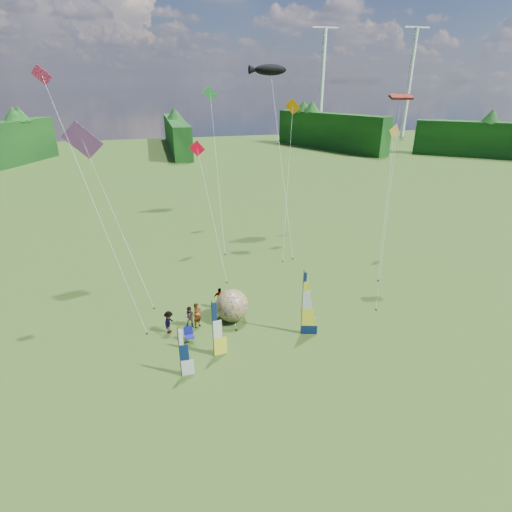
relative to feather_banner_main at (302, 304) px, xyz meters
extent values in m
plane|color=#455C27|center=(-1.77, -2.49, -2.34)|extent=(220.00, 220.00, 0.00)
sphere|color=#000E80|center=(-4.16, 2.94, -1.16)|extent=(2.59, 2.59, 2.37)
imported|color=#66594C|center=(-6.69, 2.66, -1.41)|extent=(0.81, 0.78, 1.87)
imported|color=#66594C|center=(-7.20, 2.73, -1.53)|extent=(0.87, 0.62, 1.62)
imported|color=#66594C|center=(-8.65, 2.42, -1.51)|extent=(0.81, 1.14, 1.66)
imported|color=#66594C|center=(-4.74, 4.69, -1.47)|extent=(1.08, 0.90, 1.74)
camera|label=1|loc=(-8.73, -21.36, 13.51)|focal=28.00mm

